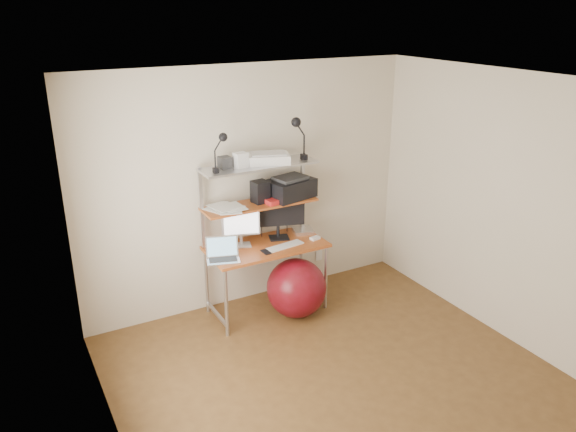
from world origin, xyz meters
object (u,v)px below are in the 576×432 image
at_px(monitor_black, 278,213).
at_px(laptop, 223,255).
at_px(printer, 290,188).
at_px(exercise_ball, 296,288).
at_px(monitor_silver, 241,224).

xyz_separation_m(monitor_black, laptop, (-0.71, -0.21, -0.23)).
bearing_deg(laptop, printer, 32.61).
height_order(monitor_black, exercise_ball, monitor_black).
bearing_deg(monitor_black, laptop, -145.46).
distance_m(monitor_silver, monitor_black, 0.42).
distance_m(monitor_silver, printer, 0.64).
bearing_deg(printer, monitor_silver, 168.95).
xyz_separation_m(printer, exercise_ball, (-0.13, -0.37, -0.95)).
distance_m(monitor_black, printer, 0.29).
distance_m(monitor_black, laptop, 0.77).
relative_size(printer, exercise_ball, 0.87).
distance_m(printer, exercise_ball, 1.03).
bearing_deg(monitor_silver, printer, 19.40).
distance_m(monitor_black, exercise_ball, 0.79).
relative_size(monitor_silver, printer, 0.80).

